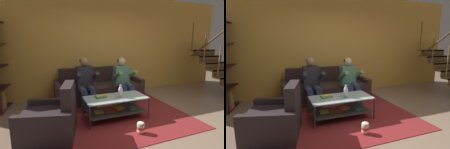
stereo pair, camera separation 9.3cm
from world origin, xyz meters
TOP-DOWN VIEW (x-y plane):
  - ground at (0.00, 0.00)m, footprint 16.80×16.80m
  - back_partition at (0.00, 2.46)m, footprint 8.40×0.12m
  - staircase_run at (3.22, 1.10)m, footprint 0.98×1.78m
  - couch at (-0.42, 1.87)m, footprint 2.31×0.86m
  - person_seated_left at (-0.90, 1.36)m, footprint 0.50×0.58m
  - person_seated_right at (0.06, 1.36)m, footprint 0.50×0.58m
  - coffee_table at (-0.48, 0.58)m, footprint 1.26×0.59m
  - area_rug at (-0.45, 1.10)m, footprint 3.00×3.24m
  - vase at (-0.39, 0.53)m, footprint 0.10×0.10m
  - book_stack at (-0.75, 0.68)m, footprint 0.24×0.18m
  - armchair at (-1.74, 0.33)m, footprint 1.03×1.03m
  - popcorn_tub at (-0.32, -0.16)m, footprint 0.13×0.13m

SIDE VIEW (x-z plane):
  - ground at x=0.00m, z-range 0.00..0.00m
  - area_rug at x=-0.45m, z-range 0.00..0.01m
  - popcorn_tub at x=-0.32m, z-range 0.00..0.22m
  - armchair at x=-1.74m, z-range -0.16..0.73m
  - couch at x=-0.42m, z-range -0.14..0.71m
  - coffee_table at x=-0.48m, z-range 0.07..0.52m
  - book_stack at x=-0.75m, z-range 0.45..0.50m
  - vase at x=-0.39m, z-range 0.45..0.70m
  - person_seated_right at x=0.06m, z-range 0.06..1.22m
  - person_seated_left at x=-0.90m, z-range 0.05..1.26m
  - staircase_run at x=3.22m, z-range -0.34..1.86m
  - back_partition at x=0.00m, z-range 0.00..2.90m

